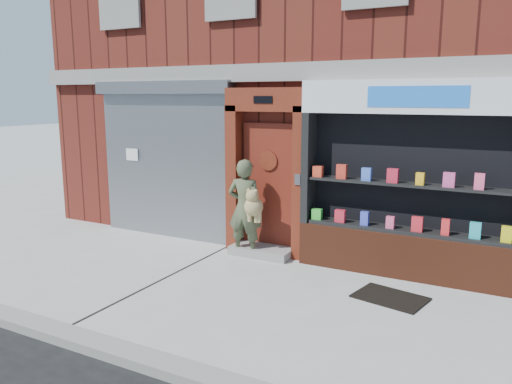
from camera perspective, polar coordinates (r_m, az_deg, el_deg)
The scene contains 8 objects.
ground at distance 7.13m, azimuth -0.20°, elevation -11.82°, with size 80.00×80.00×0.00m, color #9E9E99.
curb at distance 5.49m, azimuth -11.42°, elevation -18.67°, with size 60.00×0.30×0.12m, color gray.
building at distance 12.26m, azimuth 13.68°, elevation 16.40°, with size 12.00×8.16×8.00m.
shutter_bay at distance 9.90m, azimuth -10.35°, elevation 4.70°, with size 3.10×0.30×3.04m.
red_door_bay at distance 8.67m, azimuth 1.22°, elevation 2.28°, with size 1.52×0.58×2.90m.
pharmacy_bay at distance 7.86m, azimuth 17.54°, elevation 0.25°, with size 3.50×0.41×3.00m.
woman at distance 8.61m, azimuth -1.17°, elevation -1.81°, with size 0.71×0.48×1.71m.
doormat at distance 7.30m, azimuth 15.08°, elevation -11.56°, with size 0.93×0.65×0.02m, color black.
Camera 1 is at (3.10, -5.80, 2.75)m, focal length 35.00 mm.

